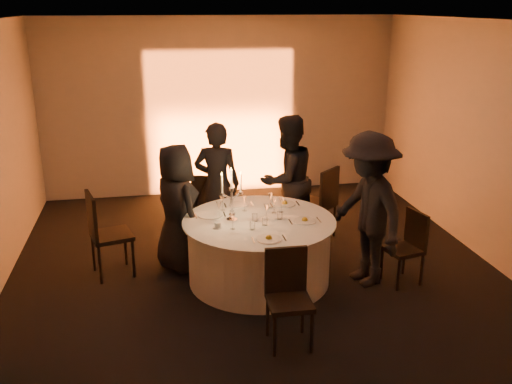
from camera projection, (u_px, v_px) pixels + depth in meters
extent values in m
plane|color=black|center=(259.00, 279.00, 6.91)|extent=(7.00, 7.00, 0.00)
plane|color=silver|center=(259.00, 21.00, 5.96)|extent=(7.00, 7.00, 0.00)
plane|color=beige|center=(221.00, 107.00, 9.70)|extent=(7.00, 0.00, 7.00)
plane|color=beige|center=(378.00, 321.00, 3.17)|extent=(7.00, 0.00, 7.00)
plane|color=beige|center=(500.00, 148.00, 6.96)|extent=(0.00, 7.00, 7.00)
cube|color=black|center=(224.00, 193.00, 9.88)|extent=(0.25, 0.12, 0.10)
cylinder|color=black|center=(259.00, 278.00, 6.90)|extent=(0.60, 0.60, 0.03)
cylinder|color=black|center=(259.00, 251.00, 6.79)|extent=(0.20, 0.20, 0.75)
cylinder|color=white|center=(259.00, 251.00, 6.79)|extent=(1.68, 1.68, 0.75)
cylinder|color=white|center=(259.00, 221.00, 6.67)|extent=(1.80, 1.80, 0.02)
cube|color=black|center=(112.00, 236.00, 6.89)|extent=(0.57, 0.57, 0.05)
cube|color=black|center=(92.00, 216.00, 6.71)|extent=(0.16, 0.46, 0.53)
cylinder|color=black|center=(133.00, 258.00, 6.88)|extent=(0.04, 0.04, 0.50)
cylinder|color=black|center=(125.00, 246.00, 7.22)|extent=(0.04, 0.04, 0.50)
cylinder|color=black|center=(100.00, 265.00, 6.72)|extent=(0.04, 0.04, 0.50)
cylinder|color=black|center=(93.00, 252.00, 7.06)|extent=(0.04, 0.04, 0.50)
cube|color=black|center=(209.00, 204.00, 8.16)|extent=(0.50, 0.50, 0.05)
cube|color=black|center=(206.00, 192.00, 7.91)|extent=(0.40, 0.15, 0.46)
cylinder|color=black|center=(223.00, 215.00, 8.38)|extent=(0.04, 0.04, 0.43)
cylinder|color=black|center=(199.00, 215.00, 8.41)|extent=(0.04, 0.04, 0.43)
cylinder|color=black|center=(219.00, 224.00, 8.05)|extent=(0.04, 0.04, 0.43)
cylinder|color=black|center=(195.00, 223.00, 8.08)|extent=(0.04, 0.04, 0.43)
cube|color=black|center=(316.00, 204.00, 7.99)|extent=(0.65, 0.65, 0.05)
cube|color=black|center=(330.00, 188.00, 7.79)|extent=(0.37, 0.34, 0.52)
cylinder|color=black|center=(311.00, 214.00, 8.34)|extent=(0.04, 0.04, 0.49)
cylinder|color=black|center=(296.00, 222.00, 8.04)|extent=(0.04, 0.04, 0.49)
cylinder|color=black|center=(334.00, 220.00, 8.11)|extent=(0.04, 0.04, 0.49)
cylinder|color=black|center=(320.00, 228.00, 7.81)|extent=(0.04, 0.04, 0.49)
cube|color=black|center=(403.00, 250.00, 6.71)|extent=(0.46, 0.46, 0.05)
cube|color=black|center=(417.00, 229.00, 6.70)|extent=(0.12, 0.38, 0.44)
cylinder|color=black|center=(382.00, 263.00, 6.86)|extent=(0.04, 0.04, 0.41)
cylinder|color=black|center=(398.00, 274.00, 6.57)|extent=(0.04, 0.04, 0.41)
cylinder|color=black|center=(404.00, 259.00, 6.98)|extent=(0.04, 0.04, 0.41)
cylinder|color=black|center=(421.00, 269.00, 6.70)|extent=(0.04, 0.04, 0.41)
cube|color=black|center=(290.00, 303.00, 5.45)|extent=(0.42, 0.42, 0.05)
cube|color=black|center=(286.00, 270.00, 5.55)|extent=(0.42, 0.05, 0.47)
cylinder|color=black|center=(275.00, 335.00, 5.33)|extent=(0.04, 0.04, 0.45)
cylinder|color=black|center=(312.00, 332.00, 5.39)|extent=(0.04, 0.04, 0.45)
cylinder|color=black|center=(268.00, 316.00, 5.67)|extent=(0.04, 0.04, 0.45)
cylinder|color=black|center=(303.00, 313.00, 5.72)|extent=(0.04, 0.04, 0.45)
imported|color=black|center=(177.00, 208.00, 6.97)|extent=(0.82, 0.93, 1.60)
imported|color=black|center=(217.00, 184.00, 7.72)|extent=(0.71, 0.56, 1.71)
imported|color=black|center=(287.00, 180.00, 7.78)|extent=(1.08, 1.00, 1.78)
imported|color=black|center=(368.00, 210.00, 6.58)|extent=(0.92, 1.30, 1.83)
cylinder|color=white|center=(210.00, 215.00, 6.80)|extent=(0.30, 0.30, 0.01)
cube|color=silver|center=(196.00, 216.00, 6.77)|extent=(0.01, 0.17, 0.01)
cube|color=silver|center=(224.00, 214.00, 6.83)|extent=(0.02, 0.17, 0.01)
cylinder|color=white|center=(239.00, 204.00, 7.16)|extent=(0.25, 0.25, 0.01)
cube|color=silver|center=(225.00, 205.00, 7.13)|extent=(0.02, 0.17, 0.01)
cube|color=silver|center=(252.00, 204.00, 7.19)|extent=(0.01, 0.17, 0.01)
cylinder|color=white|center=(285.00, 204.00, 7.17)|extent=(0.28, 0.28, 0.01)
cube|color=silver|center=(271.00, 205.00, 7.14)|extent=(0.01, 0.17, 0.01)
cube|color=silver|center=(298.00, 203.00, 7.20)|extent=(0.01, 0.17, 0.01)
sphere|color=gold|center=(285.00, 201.00, 7.16)|extent=(0.07, 0.07, 0.07)
cylinder|color=white|center=(305.00, 221.00, 6.62)|extent=(0.26, 0.26, 0.01)
cube|color=silver|center=(290.00, 222.00, 6.59)|extent=(0.02, 0.17, 0.01)
cube|color=silver|center=(319.00, 220.00, 6.65)|extent=(0.01, 0.17, 0.01)
sphere|color=gold|center=(305.00, 217.00, 6.60)|extent=(0.07, 0.07, 0.07)
cylinder|color=white|center=(269.00, 239.00, 6.11)|extent=(0.28, 0.28, 0.01)
cube|color=silver|center=(253.00, 240.00, 6.08)|extent=(0.02, 0.17, 0.01)
cube|color=silver|center=(284.00, 238.00, 6.14)|extent=(0.02, 0.17, 0.01)
sphere|color=gold|center=(269.00, 235.00, 6.09)|extent=(0.07, 0.07, 0.07)
cylinder|color=white|center=(218.00, 227.00, 6.43)|extent=(0.11, 0.11, 0.01)
cylinder|color=white|center=(218.00, 225.00, 6.42)|extent=(0.07, 0.07, 0.06)
cylinder|color=white|center=(232.00, 220.00, 6.65)|extent=(0.13, 0.13, 0.02)
sphere|color=white|center=(232.00, 215.00, 6.63)|extent=(0.07, 0.07, 0.07)
cylinder|color=white|center=(232.00, 204.00, 6.59)|extent=(0.03, 0.03, 0.34)
cylinder|color=white|center=(231.00, 189.00, 6.53)|extent=(0.06, 0.06, 0.03)
cylinder|color=white|center=(231.00, 180.00, 6.49)|extent=(0.02, 0.02, 0.22)
cone|color=orange|center=(231.00, 169.00, 6.45)|extent=(0.02, 0.02, 0.03)
cylinder|color=white|center=(227.00, 196.00, 6.55)|extent=(0.12, 0.02, 0.08)
cylinder|color=white|center=(222.00, 194.00, 6.53)|extent=(0.05, 0.05, 0.03)
cylinder|color=white|center=(222.00, 184.00, 6.49)|extent=(0.02, 0.02, 0.22)
cone|color=orange|center=(222.00, 173.00, 6.45)|extent=(0.02, 0.02, 0.03)
cylinder|color=white|center=(236.00, 196.00, 6.56)|extent=(0.12, 0.02, 0.08)
cylinder|color=white|center=(241.00, 193.00, 6.56)|extent=(0.05, 0.05, 0.03)
cylinder|color=white|center=(241.00, 183.00, 6.53)|extent=(0.02, 0.02, 0.22)
cone|color=orange|center=(241.00, 172.00, 6.49)|extent=(0.02, 0.02, 0.03)
cylinder|color=silver|center=(223.00, 210.00, 6.97)|extent=(0.06, 0.06, 0.01)
cylinder|color=silver|center=(223.00, 206.00, 6.96)|extent=(0.01, 0.01, 0.10)
cone|color=silver|center=(222.00, 199.00, 6.93)|extent=(0.07, 0.07, 0.09)
cylinder|color=silver|center=(232.00, 211.00, 6.95)|extent=(0.06, 0.06, 0.01)
cylinder|color=silver|center=(232.00, 207.00, 6.93)|extent=(0.01, 0.01, 0.10)
cone|color=silver|center=(232.00, 200.00, 6.90)|extent=(0.07, 0.07, 0.09)
cylinder|color=silver|center=(270.00, 208.00, 7.06)|extent=(0.06, 0.06, 0.01)
cylinder|color=silver|center=(270.00, 204.00, 7.04)|extent=(0.01, 0.01, 0.10)
cone|color=silver|center=(270.00, 197.00, 7.01)|extent=(0.07, 0.07, 0.09)
cylinder|color=silver|center=(245.00, 211.00, 6.96)|extent=(0.06, 0.06, 0.01)
cylinder|color=silver|center=(245.00, 207.00, 6.94)|extent=(0.01, 0.01, 0.10)
cone|color=silver|center=(245.00, 200.00, 6.91)|extent=(0.07, 0.07, 0.09)
cylinder|color=silver|center=(219.00, 217.00, 6.76)|extent=(0.06, 0.06, 0.01)
cylinder|color=silver|center=(219.00, 213.00, 6.74)|extent=(0.01, 0.01, 0.10)
cone|color=silver|center=(219.00, 205.00, 6.71)|extent=(0.07, 0.07, 0.09)
cylinder|color=silver|center=(266.00, 219.00, 6.68)|extent=(0.06, 0.06, 0.01)
cylinder|color=silver|center=(266.00, 215.00, 6.66)|extent=(0.01, 0.01, 0.10)
cone|color=silver|center=(266.00, 208.00, 6.63)|extent=(0.07, 0.07, 0.09)
cylinder|color=silver|center=(274.00, 213.00, 6.89)|extent=(0.06, 0.06, 0.01)
cylinder|color=silver|center=(274.00, 209.00, 6.87)|extent=(0.01, 0.01, 0.10)
cone|color=silver|center=(274.00, 202.00, 6.85)|extent=(0.07, 0.07, 0.09)
cylinder|color=silver|center=(233.00, 229.00, 6.40)|extent=(0.06, 0.06, 0.01)
cylinder|color=silver|center=(233.00, 224.00, 6.38)|extent=(0.01, 0.01, 0.10)
cone|color=silver|center=(233.00, 217.00, 6.35)|extent=(0.07, 0.07, 0.09)
cylinder|color=silver|center=(281.00, 212.00, 6.91)|extent=(0.06, 0.06, 0.01)
cylinder|color=silver|center=(281.00, 208.00, 6.90)|extent=(0.01, 0.01, 0.10)
cone|color=silver|center=(281.00, 201.00, 6.87)|extent=(0.07, 0.07, 0.09)
cylinder|color=silver|center=(265.00, 221.00, 6.50)|extent=(0.07, 0.07, 0.09)
cylinder|color=silver|center=(255.00, 217.00, 6.62)|extent=(0.07, 0.07, 0.09)
cylinder|color=silver|center=(252.00, 226.00, 6.37)|extent=(0.07, 0.07, 0.09)
cylinder|color=silver|center=(280.00, 215.00, 6.68)|extent=(0.07, 0.07, 0.09)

